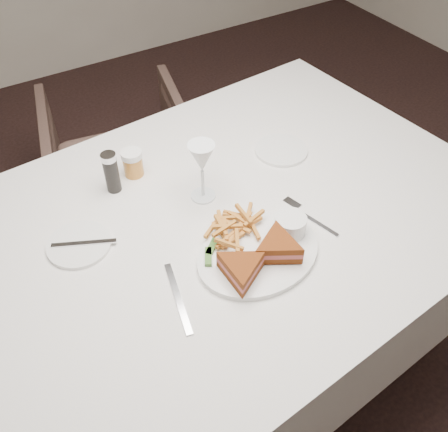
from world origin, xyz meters
TOP-DOWN VIEW (x-y plane):
  - ground at (0.00, 0.00)m, footprint 5.00×5.00m
  - table at (-0.15, 0.11)m, footprint 1.64×1.17m
  - chair_far at (-0.09, 1.08)m, footprint 0.71×0.68m
  - table_setting at (-0.14, 0.04)m, footprint 0.82×0.62m

SIDE VIEW (x-z plane):
  - ground at x=0.00m, z-range 0.00..0.00m
  - chair_far at x=-0.09m, z-range 0.00..0.62m
  - table at x=-0.15m, z-range 0.00..0.75m
  - table_setting at x=-0.14m, z-range 0.70..0.88m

